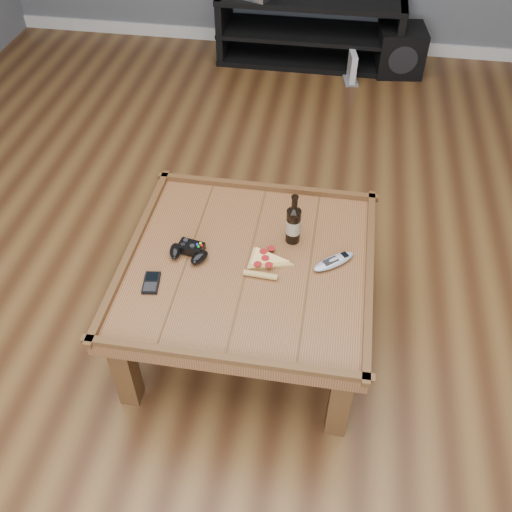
% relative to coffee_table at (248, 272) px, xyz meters
% --- Properties ---
extents(ground, '(6.00, 6.00, 0.00)m').
position_rel_coffee_table_xyz_m(ground, '(0.00, 0.00, -0.39)').
color(ground, '#422512').
rests_on(ground, ground).
extents(baseboard, '(5.00, 0.02, 0.10)m').
position_rel_coffee_table_xyz_m(baseboard, '(0.00, 2.99, -0.34)').
color(baseboard, silver).
rests_on(baseboard, ground).
extents(coffee_table, '(1.03, 1.03, 0.48)m').
position_rel_coffee_table_xyz_m(coffee_table, '(0.00, 0.00, 0.00)').
color(coffee_table, '#563418').
rests_on(coffee_table, ground).
extents(media_console, '(1.40, 0.45, 0.50)m').
position_rel_coffee_table_xyz_m(media_console, '(0.00, 2.75, -0.15)').
color(media_console, black).
rests_on(media_console, ground).
extents(beer_bottle, '(0.06, 0.06, 0.23)m').
position_rel_coffee_table_xyz_m(beer_bottle, '(0.16, 0.16, 0.15)').
color(beer_bottle, black).
rests_on(beer_bottle, coffee_table).
extents(game_controller, '(0.18, 0.14, 0.05)m').
position_rel_coffee_table_xyz_m(game_controller, '(-0.25, -0.00, 0.08)').
color(game_controller, black).
rests_on(game_controller, coffee_table).
extents(pizza_slice, '(0.16, 0.25, 0.03)m').
position_rel_coffee_table_xyz_m(pizza_slice, '(0.07, 0.00, 0.07)').
color(pizza_slice, tan).
rests_on(pizza_slice, coffee_table).
extents(smartphone, '(0.07, 0.12, 0.02)m').
position_rel_coffee_table_xyz_m(smartphone, '(-0.35, -0.18, 0.07)').
color(smartphone, black).
rests_on(smartphone, coffee_table).
extents(remote_control, '(0.19, 0.17, 0.03)m').
position_rel_coffee_table_xyz_m(remote_control, '(0.34, 0.05, 0.07)').
color(remote_control, '#9A9FA8').
rests_on(remote_control, coffee_table).
extents(subwoofer, '(0.38, 0.38, 0.34)m').
position_rel_coffee_table_xyz_m(subwoofer, '(0.70, 2.68, -0.22)').
color(subwoofer, black).
rests_on(subwoofer, ground).
extents(game_console, '(0.13, 0.19, 0.22)m').
position_rel_coffee_table_xyz_m(game_console, '(0.35, 2.46, -0.29)').
color(game_console, slate).
rests_on(game_console, ground).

